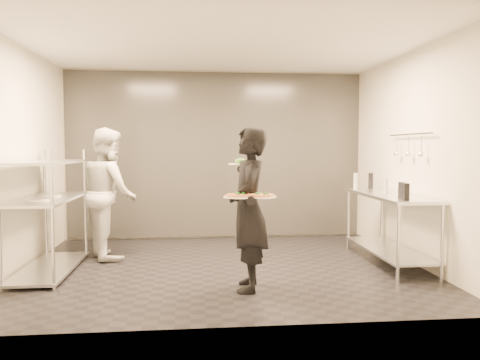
{
  "coord_description": "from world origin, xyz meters",
  "views": [
    {
      "loc": [
        -0.38,
        -5.87,
        1.53
      ],
      "look_at": [
        0.23,
        0.23,
        1.1
      ],
      "focal_mm": 35.0,
      "sensor_mm": 36.0,
      "label": 1
    }
  ],
  "objects": [
    {
      "name": "pos_monitor",
      "position": [
        2.06,
        -0.66,
        1.02
      ],
      "size": [
        0.1,
        0.28,
        0.2
      ],
      "primitive_type": "cube",
      "rotation": [
        0.0,
        0.0,
        -0.16
      ],
      "color": "black",
      "rests_on": "prep_counter"
    },
    {
      "name": "room_shell",
      "position": [
        0.0,
        1.18,
        1.4
      ],
      "size": [
        5.0,
        4.0,
        2.8
      ],
      "color": "black",
      "rests_on": "ground"
    },
    {
      "name": "salad_plate",
      "position": [
        0.15,
        -0.65,
        1.36
      ],
      "size": [
        0.27,
        0.27,
        0.07
      ],
      "color": "white",
      "rests_on": "waiter"
    },
    {
      "name": "utensil_rail",
      "position": [
        2.43,
        -0.0,
        1.55
      ],
      "size": [
        0.07,
        1.2,
        0.31
      ],
      "color": "silver",
      "rests_on": "room_shell"
    },
    {
      "name": "bottle_dark",
      "position": [
        2.23,
        0.8,
        1.04
      ],
      "size": [
        0.07,
        0.07,
        0.23
      ],
      "primitive_type": "cylinder",
      "color": "black",
      "rests_on": "prep_counter"
    },
    {
      "name": "bottle_green",
      "position": [
        2.0,
        0.8,
        1.04
      ],
      "size": [
        0.06,
        0.06,
        0.23
      ],
      "primitive_type": "cylinder",
      "color": "gray",
      "rests_on": "prep_counter"
    },
    {
      "name": "prep_counter",
      "position": [
        2.18,
        0.0,
        0.63
      ],
      "size": [
        0.6,
        1.8,
        0.92
      ],
      "color": "silver",
      "rests_on": "ground"
    },
    {
      "name": "bottle_clear",
      "position": [
        2.18,
        0.14,
        1.01
      ],
      "size": [
        0.06,
        0.06,
        0.19
      ],
      "primitive_type": "cylinder",
      "color": "gray",
      "rests_on": "prep_counter"
    },
    {
      "name": "pizza_plate_near",
      "position": [
        0.07,
        -1.19,
        1.04
      ],
      "size": [
        0.31,
        0.31,
        0.05
      ],
      "color": "white",
      "rests_on": "waiter"
    },
    {
      "name": "pass_rack",
      "position": [
        -2.15,
        -0.0,
        0.77
      ],
      "size": [
        0.6,
        1.6,
        1.5
      ],
      "color": "silver",
      "rests_on": "ground"
    },
    {
      "name": "chef",
      "position": [
        -1.55,
        0.74,
        0.9
      ],
      "size": [
        0.96,
        1.07,
        1.8
      ],
      "primitive_type": "imported",
      "rotation": [
        0.0,
        0.0,
        1.96
      ],
      "color": "beige",
      "rests_on": "ground"
    },
    {
      "name": "waiter",
      "position": [
        0.2,
        -0.96,
        0.87
      ],
      "size": [
        0.48,
        0.68,
        1.75
      ],
      "primitive_type": "imported",
      "rotation": [
        0.0,
        0.0,
        -1.67
      ],
      "color": "black",
      "rests_on": "ground"
    },
    {
      "name": "pizza_plate_far",
      "position": [
        0.31,
        -1.15,
        1.03
      ],
      "size": [
        0.31,
        0.31,
        0.05
      ],
      "color": "white",
      "rests_on": "waiter"
    }
  ]
}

